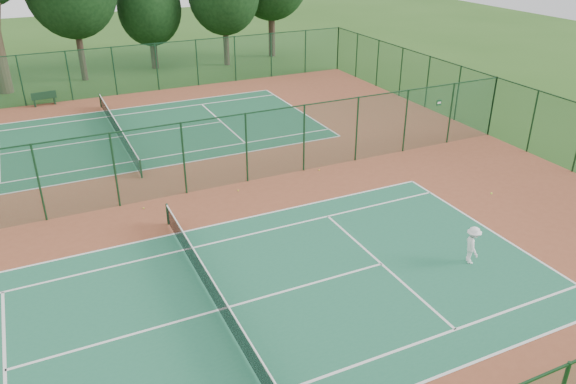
# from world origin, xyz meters

# --- Properties ---
(ground) EXTENTS (120.00, 120.00, 0.00)m
(ground) POSITION_xyz_m (0.00, 0.00, 0.00)
(ground) COLOR #2B541A
(ground) RESTS_ON ground
(red_pad) EXTENTS (40.00, 36.00, 0.01)m
(red_pad) POSITION_xyz_m (0.00, 0.00, 0.01)
(red_pad) COLOR brown
(red_pad) RESTS_ON ground
(court_near) EXTENTS (23.77, 10.97, 0.01)m
(court_near) POSITION_xyz_m (0.00, -9.00, 0.01)
(court_near) COLOR #206849
(court_near) RESTS_ON red_pad
(court_far) EXTENTS (23.77, 10.97, 0.01)m
(court_far) POSITION_xyz_m (0.00, 9.00, 0.01)
(court_far) COLOR #1B5838
(court_far) RESTS_ON red_pad
(fence_north) EXTENTS (40.00, 0.09, 3.50)m
(fence_north) POSITION_xyz_m (0.00, 18.00, 1.76)
(fence_north) COLOR #1B5332
(fence_north) RESTS_ON ground
(fence_east) EXTENTS (0.09, 36.00, 3.50)m
(fence_east) POSITION_xyz_m (20.00, 0.00, 1.76)
(fence_east) COLOR #194D2E
(fence_east) RESTS_ON ground
(fence_divider) EXTENTS (40.00, 0.09, 3.50)m
(fence_divider) POSITION_xyz_m (0.00, 0.00, 1.76)
(fence_divider) COLOR #194B33
(fence_divider) RESTS_ON ground
(tennis_net_near) EXTENTS (0.10, 12.90, 0.97)m
(tennis_net_near) POSITION_xyz_m (0.00, -9.00, 0.54)
(tennis_net_near) COLOR #163D25
(tennis_net_near) RESTS_ON ground
(tennis_net_far) EXTENTS (0.10, 12.90, 0.97)m
(tennis_net_far) POSITION_xyz_m (0.00, 9.00, 0.54)
(tennis_net_far) COLOR #14371D
(tennis_net_far) RESTS_ON ground
(player_near) EXTENTS (0.89, 1.10, 1.48)m
(player_near) POSITION_xyz_m (9.46, -10.31, 0.76)
(player_near) COLOR white
(player_near) RESTS_ON court_near
(bench) EXTENTS (1.64, 0.60, 0.99)m
(bench) POSITION_xyz_m (-3.42, 17.52, 0.52)
(bench) COLOR black
(bench) RESTS_ON red_pad
(stray_ball_a) EXTENTS (0.07, 0.07, 0.07)m
(stray_ball_a) POSITION_xyz_m (3.79, -0.86, 0.04)
(stray_ball_a) COLOR #C7D431
(stray_ball_a) RESTS_ON red_pad
(stray_ball_b) EXTENTS (0.07, 0.07, 0.07)m
(stray_ball_b) POSITION_xyz_m (8.39, -0.38, 0.04)
(stray_ball_b) COLOR yellow
(stray_ball_b) RESTS_ON red_pad
(stray_ball_c) EXTENTS (0.07, 0.07, 0.07)m
(stray_ball_c) POSITION_xyz_m (-0.65, -0.75, 0.04)
(stray_ball_c) COLOR #B4C42D
(stray_ball_c) RESTS_ON red_pad
(evergreen_row) EXTENTS (39.00, 5.00, 12.00)m
(evergreen_row) POSITION_xyz_m (0.50, 24.25, 0.00)
(evergreen_row) COLOR black
(evergreen_row) RESTS_ON ground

